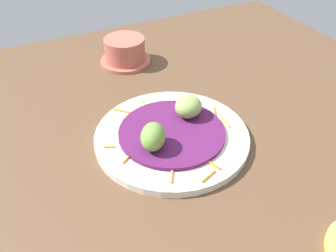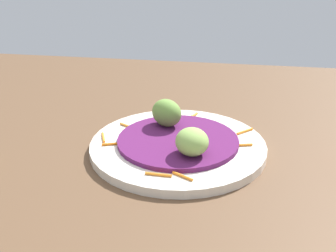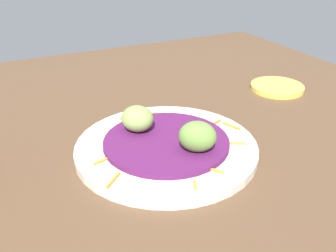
{
  "view_description": "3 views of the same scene",
  "coord_description": "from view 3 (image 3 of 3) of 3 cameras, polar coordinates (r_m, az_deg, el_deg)",
  "views": [
    {
      "loc": [
        27.41,
        42.93,
        45.46
      ],
      "look_at": [
        5.18,
        -1.9,
        6.07
      ],
      "focal_mm": 39.26,
      "sensor_mm": 36.0,
      "label": 1
    },
    {
      "loc": [
        -58.76,
        -10.93,
        34.97
      ],
      "look_at": [
        4.03,
        -1.0,
        6.27
      ],
      "focal_mm": 47.68,
      "sensor_mm": 36.0,
      "label": 2
    },
    {
      "loc": [
        49.5,
        -24.67,
        32.64
      ],
      "look_at": [
        2.81,
        -1.68,
        5.69
      ],
      "focal_mm": 40.68,
      "sensor_mm": 36.0,
      "label": 3
    }
  ],
  "objects": [
    {
      "name": "carrot_garnish",
      "position": [
        0.59,
        0.96,
        -2.28
      ],
      "size": [
        23.69,
        24.8,
        0.4
      ],
      "color": "orange",
      "rests_on": "main_plate"
    },
    {
      "name": "guac_scoop_left",
      "position": [
        0.54,
        4.53,
        -1.55
      ],
      "size": [
        6.49,
        6.84,
        4.58
      ],
      "primitive_type": "ellipsoid",
      "rotation": [
        0.0,
        0.0,
        5.69
      ],
      "color": "olive",
      "rests_on": "cabbage_bed"
    },
    {
      "name": "cabbage_bed",
      "position": [
        0.58,
        -0.26,
        -2.37
      ],
      "size": [
        19.24,
        19.24,
        0.76
      ],
      "primitive_type": "cylinder",
      "color": "#51194C",
      "rests_on": "main_plate"
    },
    {
      "name": "side_plate_small",
      "position": [
        0.85,
        16.03,
        5.6
      ],
      "size": [
        11.23,
        11.23,
        1.03
      ],
      "primitive_type": "cylinder",
      "color": "#E0CC4C",
      "rests_on": "table_surface"
    },
    {
      "name": "table_surface",
      "position": [
        0.64,
        0.24,
        -2.4
      ],
      "size": [
        110.0,
        110.0,
        2.0
      ],
      "primitive_type": "cube",
      "color": "brown",
      "rests_on": "ground"
    },
    {
      "name": "guac_scoop_center",
      "position": [
        0.6,
        -4.6,
        1.12
      ],
      "size": [
        6.69,
        6.48,
        4.05
      ],
      "primitive_type": "ellipsoid",
      "rotation": [
        0.0,
        0.0,
        0.38
      ],
      "color": "#84A851",
      "rests_on": "cabbage_bed"
    },
    {
      "name": "main_plate",
      "position": [
        0.59,
        -0.26,
        -3.28
      ],
      "size": [
        27.93,
        27.93,
        1.41
      ],
      "primitive_type": "cylinder",
      "color": "silver",
      "rests_on": "table_surface"
    }
  ]
}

